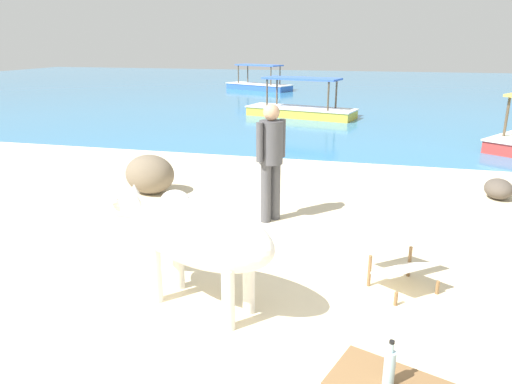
{
  "coord_description": "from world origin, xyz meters",
  "views": [
    {
      "loc": [
        1.45,
        -2.75,
        2.44
      ],
      "look_at": [
        -0.0,
        3.0,
        0.55
      ],
      "focal_mm": 33.24,
      "sensor_mm": 36.0,
      "label": 1
    }
  ],
  "objects_px": {
    "cow": "(195,234)",
    "person_standing": "(271,154)",
    "boat_yellow": "(301,109)",
    "boat_blue": "(259,85)",
    "deck_chair_near": "(395,249)",
    "bottle": "(389,367)"
  },
  "relations": [
    {
      "from": "deck_chair_near",
      "to": "person_standing",
      "type": "relative_size",
      "value": 0.57
    },
    {
      "from": "deck_chair_near",
      "to": "person_standing",
      "type": "bearing_deg",
      "value": -170.81
    },
    {
      "from": "cow",
      "to": "person_standing",
      "type": "height_order",
      "value": "person_standing"
    },
    {
      "from": "cow",
      "to": "boat_yellow",
      "type": "height_order",
      "value": "boat_yellow"
    },
    {
      "from": "bottle",
      "to": "deck_chair_near",
      "type": "xyz_separation_m",
      "value": [
        0.1,
        2.18,
        -0.2
      ]
    },
    {
      "from": "person_standing",
      "to": "boat_blue",
      "type": "height_order",
      "value": "person_standing"
    },
    {
      "from": "cow",
      "to": "deck_chair_near",
      "type": "distance_m",
      "value": 2.04
    },
    {
      "from": "bottle",
      "to": "boat_yellow",
      "type": "height_order",
      "value": "boat_yellow"
    },
    {
      "from": "bottle",
      "to": "person_standing",
      "type": "bearing_deg",
      "value": 112.59
    },
    {
      "from": "bottle",
      "to": "deck_chair_near",
      "type": "relative_size",
      "value": 0.32
    },
    {
      "from": "deck_chair_near",
      "to": "bottle",
      "type": "bearing_deg",
      "value": -41.27
    },
    {
      "from": "person_standing",
      "to": "cow",
      "type": "bearing_deg",
      "value": -60.39
    },
    {
      "from": "cow",
      "to": "bottle",
      "type": "relative_size",
      "value": 6.67
    },
    {
      "from": "person_standing",
      "to": "boat_yellow",
      "type": "bearing_deg",
      "value": 130.56
    },
    {
      "from": "boat_blue",
      "to": "boat_yellow",
      "type": "distance_m",
      "value": 9.45
    },
    {
      "from": "person_standing",
      "to": "boat_yellow",
      "type": "xyz_separation_m",
      "value": [
        -1.13,
        9.76,
        -0.7
      ]
    },
    {
      "from": "deck_chair_near",
      "to": "boat_blue",
      "type": "xyz_separation_m",
      "value": [
        -6.37,
        19.97,
        -0.13
      ]
    },
    {
      "from": "cow",
      "to": "person_standing",
      "type": "distance_m",
      "value": 2.39
    },
    {
      "from": "boat_blue",
      "to": "boat_yellow",
      "type": "relative_size",
      "value": 0.99
    },
    {
      "from": "person_standing",
      "to": "boat_yellow",
      "type": "height_order",
      "value": "person_standing"
    },
    {
      "from": "cow",
      "to": "boat_yellow",
      "type": "xyz_separation_m",
      "value": [
        -0.95,
        12.13,
        -0.48
      ]
    },
    {
      "from": "deck_chair_near",
      "to": "person_standing",
      "type": "xyz_separation_m",
      "value": [
        -1.63,
        1.48,
        0.56
      ]
    }
  ]
}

